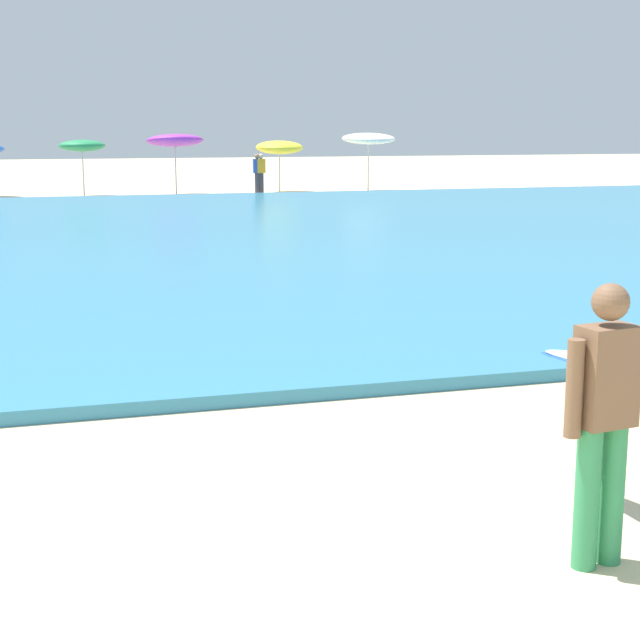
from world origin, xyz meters
name	(u,v)px	position (x,y,z in m)	size (l,w,h in m)	color
sea	(45,242)	(0.00, 19.21, 0.07)	(120.00, 28.00, 0.14)	teal
surfer_with_board	(638,396)	(3.05, 1.30, 1.03)	(1.12, 2.58, 1.73)	#338E56
beach_umbrella_4	(82,146)	(1.83, 35.16, 1.89)	(1.72, 1.73, 2.14)	beige
beach_umbrella_5	(175,140)	(5.31, 34.95, 2.08)	(2.18, 2.21, 2.41)	beige
beach_umbrella_6	(279,147)	(9.56, 35.38, 1.78)	(1.89, 1.91, 2.09)	beige
beach_umbrella_7	(369,139)	(13.19, 34.93, 2.12)	(2.18, 2.20, 2.40)	beige
beachgoer_near_row_mid	(257,173)	(8.32, 34.02, 0.84)	(0.32, 0.20, 1.58)	#383842
beachgoer_near_row_right	(261,173)	(8.47, 34.01, 0.84)	(0.32, 0.20, 1.58)	#383842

